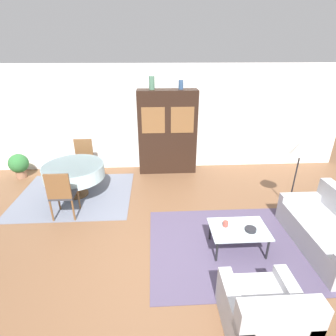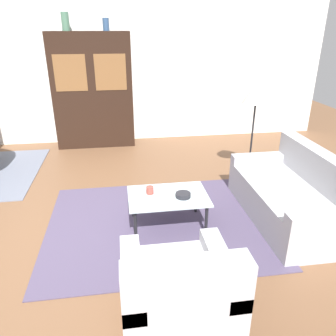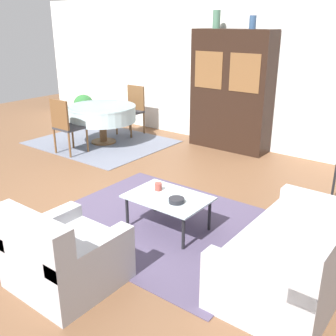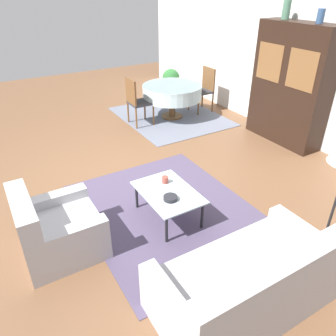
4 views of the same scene
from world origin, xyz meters
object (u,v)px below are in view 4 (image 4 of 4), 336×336
at_px(display_cabinet, 290,85).
at_px(bowl, 170,198).
at_px(cup, 165,180).
at_px(coffee_table, 168,194).
at_px(vase_short, 321,16).
at_px(dining_chair_near, 136,99).
at_px(dining_chair_far, 204,87).
at_px(potted_plant, 171,79).
at_px(armchair, 56,230).
at_px(couch, 250,284).
at_px(dining_table, 172,92).
at_px(vase_tall, 286,10).

distance_m(display_cabinet, bowl, 3.46).
bearing_deg(bowl, cup, 159.13).
relative_size(coffee_table, vase_short, 4.27).
bearing_deg(cup, dining_chair_near, 161.16).
relative_size(coffee_table, dining_chair_far, 0.92).
xyz_separation_m(dining_chair_far, bowl, (3.24, -2.86, -0.13)).
bearing_deg(display_cabinet, potted_plant, -176.27).
bearing_deg(armchair, vase_short, 96.60).
height_order(couch, display_cabinet, display_cabinet).
bearing_deg(coffee_table, couch, -1.29).
bearing_deg(potted_plant, dining_table, -30.42).
bearing_deg(cup, couch, -3.63).
relative_size(coffee_table, cup, 10.29).
height_order(armchair, potted_plant, armchair).
relative_size(bowl, potted_plant, 0.27).
distance_m(bowl, vase_tall, 4.00).
xyz_separation_m(couch, potted_plant, (-6.27, 2.93, 0.07)).
relative_size(display_cabinet, bowl, 12.25).
distance_m(armchair, dining_chair_near, 3.84).
xyz_separation_m(display_cabinet, potted_plant, (-3.75, -0.24, -0.70)).
bearing_deg(bowl, vase_short, 104.18).
bearing_deg(armchair, dining_chair_far, 125.16).
xyz_separation_m(display_cabinet, bowl, (1.14, -3.21, -0.63)).
xyz_separation_m(dining_chair_near, potted_plant, (-1.65, 1.84, -0.20)).
bearing_deg(coffee_table, armchair, -95.03).
relative_size(display_cabinet, potted_plant, 3.36).
xyz_separation_m(dining_chair_near, vase_tall, (1.73, 2.09, 1.71)).
bearing_deg(dining_chair_near, display_cabinet, 44.84).
height_order(coffee_table, cup, cup).
bearing_deg(display_cabinet, bowl, -70.51).
relative_size(dining_table, vase_tall, 4.26).
distance_m(coffee_table, cup, 0.23).
height_order(bowl, potted_plant, potted_plant).
xyz_separation_m(vase_short, potted_plant, (-4.08, -0.25, -1.87)).
relative_size(armchair, bowl, 5.00).
height_order(dining_table, vase_short, vase_short).
bearing_deg(vase_short, potted_plant, -176.55).
distance_m(vase_short, potted_plant, 4.49).
relative_size(coffee_table, potted_plant, 1.44).
relative_size(vase_tall, vase_short, 1.43).
bearing_deg(dining_table, coffee_table, -32.12).
bearing_deg(potted_plant, bowl, -31.21).
height_order(armchair, bowl, armchair).
relative_size(coffee_table, dining_chair_near, 0.92).
bearing_deg(dining_chair_near, cup, -18.84).
xyz_separation_m(display_cabinet, vase_short, (0.32, 0.00, 1.17)).
bearing_deg(coffee_table, dining_table, 147.88).
distance_m(dining_table, vase_tall, 2.71).
height_order(cup, vase_tall, vase_tall).
bearing_deg(dining_chair_far, potted_plant, -3.39).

